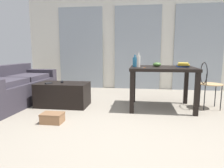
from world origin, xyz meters
name	(u,v)px	position (x,y,z in m)	size (l,w,h in m)	color
ground_plane	(134,108)	(0.00, 1.29, 0.00)	(8.13, 8.13, 0.00)	gray
wall_back	(138,42)	(0.00, 3.39, 1.28)	(6.14, 0.10, 2.56)	silver
curtains	(137,48)	(0.00, 3.30, 1.11)	(4.37, 0.03, 2.21)	#99A3AD
couch	(13,88)	(-2.38, 1.31, 0.30)	(0.91, 2.01, 0.74)	#38333D
coffee_table	(63,94)	(-1.34, 1.28, 0.22)	(0.94, 0.54, 0.44)	black
craft_table	(162,73)	(0.48, 1.39, 0.64)	(1.12, 0.89, 0.75)	black
wire_chair	(207,80)	(1.29, 1.49, 0.52)	(0.39, 0.39, 0.83)	tan
bottle_near	(135,62)	(-0.01, 1.39, 0.84)	(0.08, 0.08, 0.21)	teal
bottle_far	(139,61)	(0.06, 1.29, 0.85)	(0.06, 0.06, 0.25)	beige
bowl	(157,64)	(0.39, 1.46, 0.79)	(0.14, 0.14, 0.08)	#477033
book_stack	(183,65)	(0.84, 1.43, 0.79)	(0.24, 0.31, 0.07)	#33519E
scissors	(144,68)	(0.15, 1.15, 0.75)	(0.07, 0.10, 0.00)	#9EA0A5
tv_remote_primary	(49,83)	(-1.54, 1.13, 0.45)	(0.04, 0.15, 0.02)	#232326
tv_remote_secondary	(62,82)	(-1.37, 1.33, 0.45)	(0.04, 0.16, 0.02)	black
shoebox	(52,118)	(-1.14, 0.37, 0.07)	(0.31, 0.22, 0.14)	#996B47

